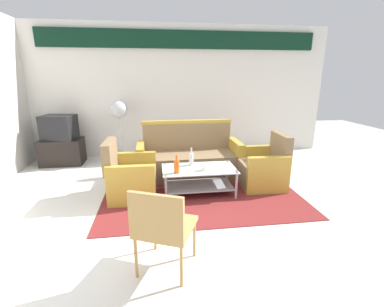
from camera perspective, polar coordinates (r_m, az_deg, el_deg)
ground_plane at (r=3.52m, az=3.36°, el=-13.46°), size 14.00×14.00×0.00m
wall_back at (r=6.09m, az=-2.08°, el=13.67°), size 6.52×0.19×2.80m
rug at (r=4.25m, az=1.74°, el=-7.94°), size 2.92×2.21×0.01m
couch at (r=4.78m, az=-0.62°, el=-1.15°), size 1.81×0.77×0.96m
armchair_left at (r=4.07m, az=-12.89°, el=-5.14°), size 0.72×0.78×0.85m
armchair_right at (r=4.52m, az=14.81°, el=-3.15°), size 0.72×0.78×0.85m
coffee_table at (r=4.07m, az=1.49°, el=-4.98°), size 1.10×0.60×0.40m
bottle_orange at (r=3.80m, az=-3.26°, el=-2.72°), size 0.08×0.08×0.27m
bottle_clear at (r=4.12m, az=-0.15°, el=-1.09°), size 0.07×0.07×0.28m
cup at (r=3.91m, az=2.68°, el=-2.92°), size 0.08×0.08×0.10m
tv_stand at (r=6.05m, az=-25.88°, el=0.36°), size 0.80×0.50×0.52m
television at (r=5.95m, az=-26.45°, el=5.01°), size 0.68×0.55×0.48m
pedestal_fan at (r=5.69m, az=-15.27°, el=8.28°), size 0.36×0.36×1.27m
wicker_chair at (r=2.43m, az=-6.36°, el=-14.81°), size 0.63×0.63×0.84m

